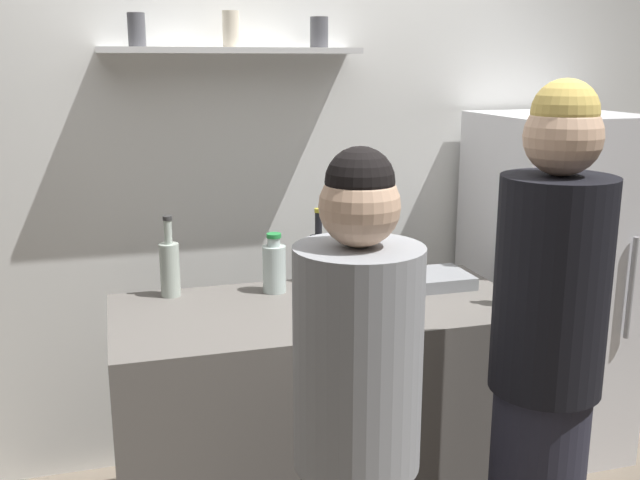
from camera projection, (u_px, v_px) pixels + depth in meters
back_wall_assembly at (259, 179)px, 3.30m from camera, size 4.80×0.32×2.60m
refrigerator at (548, 287)px, 3.39m from camera, size 0.65×0.66×1.60m
counter at (320, 421)px, 2.81m from camera, size 1.52×0.71×0.94m
baking_pan at (426, 280)px, 2.93m from camera, size 0.34×0.24×0.05m
utensil_holder at (355, 267)px, 2.97m from camera, size 0.10×0.10×0.22m
wine_bottle_amber_glass at (371, 265)px, 2.79m from camera, size 0.07×0.07×0.33m
wine_bottle_pale_glass at (170, 267)px, 2.78m from camera, size 0.08×0.08×0.31m
wine_bottle_dark_glass at (319, 255)px, 2.97m from camera, size 0.07×0.07×0.30m
wine_bottle_green_glass at (520, 275)px, 2.67m from camera, size 0.07×0.07×0.30m
water_bottle_plastic at (274, 267)px, 2.84m from camera, size 0.09×0.09×0.23m
person_blonde at (545, 372)px, 2.25m from camera, size 0.34×0.34×1.77m
person_grey_hoodie at (356, 451)px, 1.97m from camera, size 0.34×0.34×1.62m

